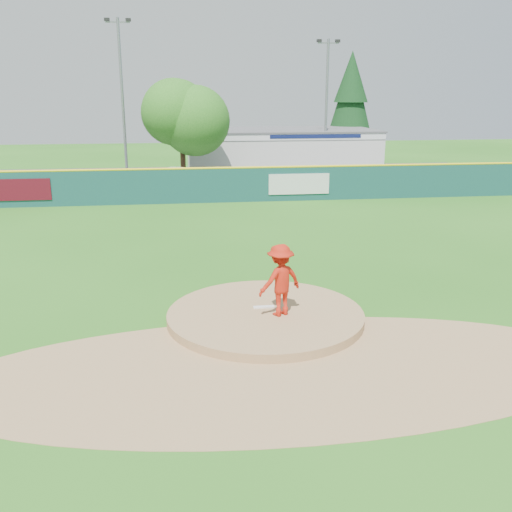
{
  "coord_description": "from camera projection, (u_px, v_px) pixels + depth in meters",
  "views": [
    {
      "loc": [
        -2.23,
        -14.74,
        6.14
      ],
      "look_at": [
        0.0,
        2.0,
        1.3
      ],
      "focal_mm": 40.0,
      "sensor_mm": 36.0,
      "label": 1
    }
  ],
  "objects": [
    {
      "name": "infield_dirt_arc",
      "position": [
        285.0,
        369.0,
        13.16
      ],
      "size": [
        15.4,
        15.4,
        0.01
      ],
      "primitive_type": "cylinder",
      "color": "#9E774C",
      "rests_on": "ground"
    },
    {
      "name": "conifer_tree",
      "position": [
        351.0,
        100.0,
        50.44
      ],
      "size": [
        4.4,
        4.4,
        9.5
      ],
      "color": "#382314",
      "rests_on": "ground"
    },
    {
      "name": "parking_lot",
      "position": [
        211.0,
        180.0,
        41.74
      ],
      "size": [
        44.0,
        16.0,
        0.02
      ],
      "primitive_type": "cube",
      "color": "#38383A",
      "rests_on": "ground"
    },
    {
      "name": "ground",
      "position": [
        265.0,
        320.0,
        16.02
      ],
      "size": [
        120.0,
        120.0,
        0.0
      ],
      "primitive_type": "plane",
      "color": "#286B19",
      "rests_on": "ground"
    },
    {
      "name": "deciduous_tree",
      "position": [
        182.0,
        117.0,
        38.33
      ],
      "size": [
        5.6,
        5.6,
        7.36
      ],
      "color": "#382314",
      "rests_on": "ground"
    },
    {
      "name": "pool_building_grp",
      "position": [
        280.0,
        150.0,
        46.81
      ],
      "size": [
        15.2,
        8.2,
        3.31
      ],
      "color": "silver",
      "rests_on": "ground"
    },
    {
      "name": "pitchers_mound",
      "position": [
        265.0,
        320.0,
        16.02
      ],
      "size": [
        5.5,
        5.5,
        0.5
      ],
      "primitive_type": "cylinder",
      "color": "#9E774C",
      "rests_on": "ground"
    },
    {
      "name": "light_pole_right",
      "position": [
        326.0,
        101.0,
        43.27
      ],
      "size": [
        1.75,
        0.25,
        10.0
      ],
      "color": "gray",
      "rests_on": "ground"
    },
    {
      "name": "pitcher",
      "position": [
        280.0,
        280.0,
        15.47
      ],
      "size": [
        1.48,
        1.22,
        2.0
      ],
      "primitive_type": "imported",
      "rotation": [
        0.0,
        0.0,
        3.58
      ],
      "color": "red",
      "rests_on": "pitchers_mound"
    },
    {
      "name": "van",
      "position": [
        183.0,
        178.0,
        37.29
      ],
      "size": [
        5.31,
        2.51,
        1.47
      ],
      "primitive_type": "imported",
      "rotation": [
        0.0,
        0.0,
        1.56
      ],
      "color": "white",
      "rests_on": "parking_lot"
    },
    {
      "name": "outfield_fence",
      "position": [
        219.0,
        184.0,
        32.87
      ],
      "size": [
        40.0,
        0.14,
        2.07
      ],
      "color": "#144342",
      "rests_on": "ground"
    },
    {
      "name": "light_pole_left",
      "position": [
        122.0,
        94.0,
        39.32
      ],
      "size": [
        1.75,
        0.25,
        11.0
      ],
      "color": "gray",
      "rests_on": "ground"
    },
    {
      "name": "fence_banners",
      "position": [
        162.0,
        187.0,
        32.41
      ],
      "size": [
        19.45,
        0.04,
        1.2
      ],
      "color": "#540C18",
      "rests_on": "ground"
    },
    {
      "name": "pitching_rubber",
      "position": [
        264.0,
        307.0,
        16.23
      ],
      "size": [
        0.6,
        0.15,
        0.04
      ],
      "primitive_type": "cube",
      "color": "white",
      "rests_on": "pitchers_mound"
    }
  ]
}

